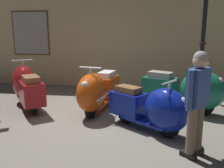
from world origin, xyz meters
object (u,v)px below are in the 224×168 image
(scooter_2, at_px, (154,108))
(lamppost, at_px, (202,47))
(scooter_3, at_px, (188,90))
(visitor_1, at_px, (197,97))
(scooter_1, at_px, (97,91))
(scooter_0, at_px, (26,86))

(scooter_2, xyz_separation_m, lamppost, (1.29, 2.34, 0.97))
(scooter_3, distance_m, lamppost, 1.49)
(scooter_3, height_order, lamppost, lamppost)
(scooter_2, xyz_separation_m, scooter_3, (0.82, 1.25, 0.06))
(scooter_3, bearing_deg, visitor_1, -70.57)
(scooter_1, distance_m, visitor_1, 2.52)
(scooter_0, bearing_deg, scooter_2, -148.74)
(scooter_1, xyz_separation_m, scooter_2, (1.23, -0.94, -0.04))
(scooter_0, relative_size, visitor_1, 1.14)
(scooter_0, height_order, scooter_2, scooter_0)
(scooter_2, height_order, visitor_1, visitor_1)
(scooter_1, relative_size, lamppost, 0.65)
(scooter_1, height_order, scooter_3, scooter_3)
(scooter_0, distance_m, lamppost, 4.58)
(scooter_2, xyz_separation_m, visitor_1, (0.57, -0.77, 0.45))
(scooter_0, relative_size, scooter_3, 0.94)
(scooter_1, relative_size, scooter_3, 0.98)
(scooter_3, xyz_separation_m, lamppost, (0.47, 1.08, 0.91))
(scooter_1, xyz_separation_m, scooter_3, (2.05, 0.31, 0.02))
(scooter_1, bearing_deg, lamppost, 129.96)
(scooter_1, bearing_deg, visitor_1, 57.47)
(scooter_2, bearing_deg, lamppost, 97.35)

